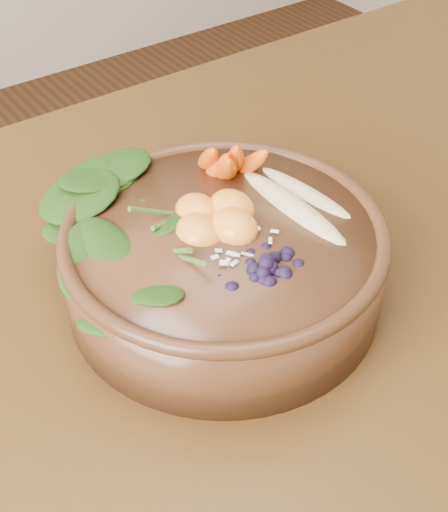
{
  "coord_description": "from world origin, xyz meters",
  "views": [
    {
      "loc": [
        -0.27,
        -0.39,
        1.24
      ],
      "look_at": [
        0.02,
        0.02,
        0.8
      ],
      "focal_mm": 50.0,
      "sensor_mm": 36.0,
      "label": 1
    }
  ],
  "objects_px": {
    "dining_table": "(217,380)",
    "carrot_cluster": "(228,135)",
    "blueberry_pile": "(266,250)",
    "stoneware_bowl": "(224,264)",
    "mandarin_cluster": "(215,205)",
    "banana_halves": "(300,187)",
    "kale_heap": "(146,192)"
  },
  "relations": [
    {
      "from": "dining_table",
      "to": "carrot_cluster",
      "type": "relative_size",
      "value": 19.31
    },
    {
      "from": "dining_table",
      "to": "blueberry_pile",
      "type": "height_order",
      "value": "blueberry_pile"
    },
    {
      "from": "dining_table",
      "to": "blueberry_pile",
      "type": "relative_size",
      "value": 11.53
    },
    {
      "from": "blueberry_pile",
      "to": "dining_table",
      "type": "bearing_deg",
      "value": 119.46
    },
    {
      "from": "stoneware_bowl",
      "to": "mandarin_cluster",
      "type": "relative_size",
      "value": 3.15
    },
    {
      "from": "carrot_cluster",
      "to": "mandarin_cluster",
      "type": "height_order",
      "value": "carrot_cluster"
    },
    {
      "from": "dining_table",
      "to": "blueberry_pile",
      "type": "bearing_deg",
      "value": -60.54
    },
    {
      "from": "stoneware_bowl",
      "to": "banana_halves",
      "type": "relative_size",
      "value": 1.79
    },
    {
      "from": "kale_heap",
      "to": "banana_halves",
      "type": "bearing_deg",
      "value": -27.67
    },
    {
      "from": "stoneware_bowl",
      "to": "banana_halves",
      "type": "height_order",
      "value": "banana_halves"
    },
    {
      "from": "stoneware_bowl",
      "to": "kale_heap",
      "type": "bearing_deg",
      "value": 122.75
    },
    {
      "from": "dining_table",
      "to": "stoneware_bowl",
      "type": "height_order",
      "value": "stoneware_bowl"
    },
    {
      "from": "stoneware_bowl",
      "to": "banana_halves",
      "type": "xyz_separation_m",
      "value": [
        0.09,
        -0.0,
        0.05
      ]
    },
    {
      "from": "carrot_cluster",
      "to": "stoneware_bowl",
      "type": "bearing_deg",
      "value": -123.69
    },
    {
      "from": "stoneware_bowl",
      "to": "kale_heap",
      "type": "distance_m",
      "value": 0.1
    },
    {
      "from": "dining_table",
      "to": "kale_heap",
      "type": "relative_size",
      "value": 8.13
    },
    {
      "from": "kale_heap",
      "to": "banana_halves",
      "type": "height_order",
      "value": "kale_heap"
    },
    {
      "from": "banana_halves",
      "to": "mandarin_cluster",
      "type": "height_order",
      "value": "mandarin_cluster"
    },
    {
      "from": "stoneware_bowl",
      "to": "mandarin_cluster",
      "type": "xyz_separation_m",
      "value": [
        0.0,
        0.02,
        0.06
      ]
    },
    {
      "from": "dining_table",
      "to": "kale_heap",
      "type": "bearing_deg",
      "value": 101.49
    },
    {
      "from": "carrot_cluster",
      "to": "blueberry_pile",
      "type": "bearing_deg",
      "value": -109.55
    },
    {
      "from": "banana_halves",
      "to": "blueberry_pile",
      "type": "distance_m",
      "value": 0.11
    },
    {
      "from": "kale_heap",
      "to": "mandarin_cluster",
      "type": "bearing_deg",
      "value": -45.91
    },
    {
      "from": "mandarin_cluster",
      "to": "stoneware_bowl",
      "type": "bearing_deg",
      "value": -100.46
    },
    {
      "from": "stoneware_bowl",
      "to": "blueberry_pile",
      "type": "relative_size",
      "value": 2.16
    },
    {
      "from": "carrot_cluster",
      "to": "blueberry_pile",
      "type": "distance_m",
      "value": 0.15
    },
    {
      "from": "dining_table",
      "to": "banana_halves",
      "type": "relative_size",
      "value": 9.55
    },
    {
      "from": "stoneware_bowl",
      "to": "kale_heap",
      "type": "xyz_separation_m",
      "value": [
        -0.04,
        0.07,
        0.06
      ]
    },
    {
      "from": "mandarin_cluster",
      "to": "dining_table",
      "type": "bearing_deg",
      "value": -124.83
    },
    {
      "from": "blueberry_pile",
      "to": "stoneware_bowl",
      "type": "bearing_deg",
      "value": 88.74
    },
    {
      "from": "kale_heap",
      "to": "carrot_cluster",
      "type": "xyz_separation_m",
      "value": [
        0.1,
        0.01,
        0.02
      ]
    },
    {
      "from": "blueberry_pile",
      "to": "banana_halves",
      "type": "bearing_deg",
      "value": 34.36
    }
  ]
}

